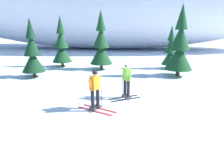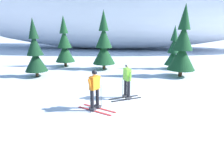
# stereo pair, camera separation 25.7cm
# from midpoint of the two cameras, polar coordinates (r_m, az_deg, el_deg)

# --- Properties ---
(ground_plane) EXTENTS (120.00, 120.00, 0.00)m
(ground_plane) POSITION_cam_midpoint_polar(r_m,az_deg,el_deg) (9.84, 4.76, -6.13)
(ground_plane) COLOR white
(skier_orange_jacket) EXTENTS (1.76, 1.21, 1.75)m
(skier_orange_jacket) POSITION_cam_midpoint_polar(r_m,az_deg,el_deg) (9.32, -3.71, -1.34)
(skier_orange_jacket) COLOR red
(skier_orange_jacket) RESTS_ON ground
(skier_lime_jacket) EXTENTS (1.60, 1.16, 1.78)m
(skier_lime_jacket) POSITION_cam_midpoint_polar(r_m,az_deg,el_deg) (10.70, 4.61, 1.00)
(skier_lime_jacket) COLOR black
(skier_lime_jacket) RESTS_ON ground
(pine_tree_far_left) EXTENTS (1.53, 1.53, 3.97)m
(pine_tree_far_left) POSITION_cam_midpoint_polar(r_m,az_deg,el_deg) (15.85, -18.87, 7.69)
(pine_tree_far_left) COLOR #47301E
(pine_tree_far_left) RESTS_ON ground
(pine_tree_center_left) EXTENTS (1.63, 1.63, 4.22)m
(pine_tree_center_left) POSITION_cam_midpoint_polar(r_m,az_deg,el_deg) (19.04, -11.81, 9.74)
(pine_tree_center_left) COLOR #47301E
(pine_tree_center_left) RESTS_ON ground
(pine_tree_center) EXTENTS (1.77, 1.77, 4.59)m
(pine_tree_center) POSITION_cam_midpoint_polar(r_m,az_deg,el_deg) (17.46, -1.71, 10.05)
(pine_tree_center) COLOR #47301E
(pine_tree_center) RESTS_ON ground
(pine_tree_center_right) EXTENTS (1.33, 1.33, 3.45)m
(pine_tree_center_right) POSITION_cam_midpoint_polar(r_m,az_deg,el_deg) (18.31, 16.06, 8.21)
(pine_tree_center_right) COLOR #47301E
(pine_tree_center_right) RESTS_ON ground
(pine_tree_far_right) EXTENTS (1.88, 1.88, 4.86)m
(pine_tree_far_right) POSITION_cam_midpoint_polar(r_m,az_deg,el_deg) (15.79, 18.28, 9.08)
(pine_tree_far_right) COLOR #47301E
(pine_tree_far_right) RESTS_ON ground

